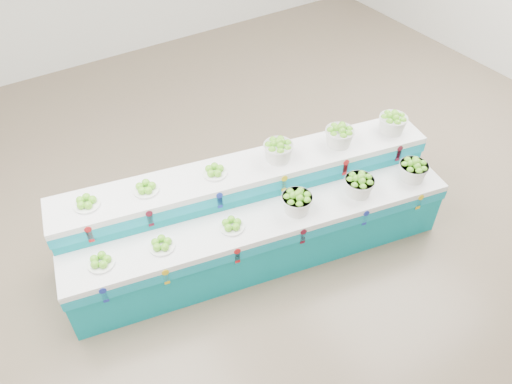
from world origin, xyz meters
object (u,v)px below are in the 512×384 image
basket_upper_right (393,122)px  display_stand (256,216)px  plate_upper_mid (146,187)px  basket_lower_left (297,202)px

basket_upper_right → display_stand: bearing=176.9°
plate_upper_mid → basket_upper_right: basket_upper_right is taller
basket_lower_left → basket_upper_right: basket_upper_right is taller
display_stand → basket_lower_left: bearing=-36.2°
basket_lower_left → plate_upper_mid: 1.55m
display_stand → basket_lower_left: size_ratio=12.99×
basket_upper_right → basket_lower_left: bearing=-171.4°
basket_lower_left → plate_upper_mid: bearing=148.7°
plate_upper_mid → basket_upper_right: (2.82, -0.57, 0.07)m
plate_upper_mid → basket_upper_right: bearing=-11.5°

